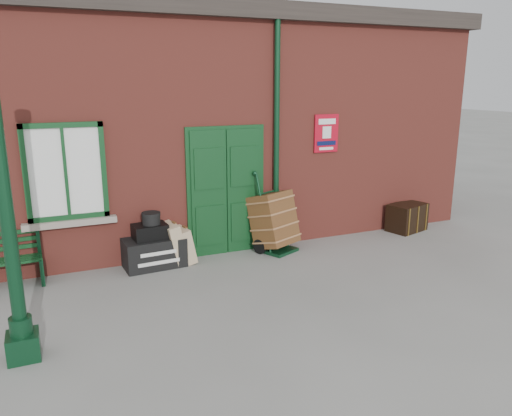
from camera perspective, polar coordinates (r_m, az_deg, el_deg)
ground at (r=7.91m, az=2.42°, el=-7.96°), size 80.00×80.00×0.00m
station_building at (r=10.60m, az=-5.80°, el=9.73°), size 10.30×4.30×4.36m
canopy_column at (r=5.82m, az=-26.34°, el=-3.08°), size 0.34×0.34×3.61m
houdini_trunk at (r=8.45m, az=-11.56°, el=-5.00°), size 1.01×0.60×0.49m
strongbox at (r=8.32m, az=-12.02°, el=-2.65°), size 0.56×0.43×0.25m
hatbox at (r=8.27m, az=-11.89°, el=-1.16°), size 0.31×0.31×0.20m
suitcase_back at (r=8.48m, az=-9.38°, el=-4.02°), size 0.41×0.54×0.72m
suitcase_front at (r=8.53m, az=-8.19°, el=-4.20°), size 0.36×0.48×0.62m
porter_trolley at (r=8.99m, az=2.04°, el=-1.46°), size 0.94×0.96×1.43m
dark_trunk at (r=10.70m, az=16.86°, el=-1.02°), size 0.89×0.70×0.56m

